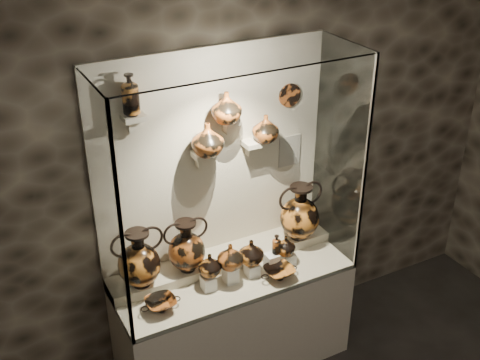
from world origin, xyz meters
name	(u,v)px	position (x,y,z in m)	size (l,w,h in m)	color
wall_back	(212,160)	(0.00, 2.50, 1.60)	(5.00, 0.02, 3.20)	black
plinth	(234,322)	(0.00, 2.18, 0.40)	(1.70, 0.60, 0.80)	beige
front_tier	(234,277)	(0.00, 2.18, 0.82)	(1.68, 0.58, 0.03)	#B7A98E
rear_tier	(223,260)	(0.00, 2.35, 0.85)	(1.70, 0.25, 0.10)	#B7A98E
back_panel	(212,160)	(0.00, 2.50, 1.60)	(1.70, 0.03, 1.60)	beige
glass_front	(255,200)	(0.00, 1.88, 1.60)	(1.70, 0.01, 1.60)	white
glass_left	(105,211)	(-0.85, 2.18, 1.60)	(0.01, 0.60, 1.60)	white
glass_right	(340,153)	(0.85, 2.18, 1.60)	(0.01, 0.60, 1.60)	white
glass_top	(232,59)	(0.00, 2.18, 2.40)	(1.70, 0.60, 0.01)	white
frame_post_left	(122,235)	(-0.84, 1.89, 1.60)	(0.02, 0.02, 1.60)	gray
frame_post_right	(365,170)	(0.84, 1.89, 1.60)	(0.02, 0.02, 1.60)	gray
pedestal_a	(208,283)	(-0.22, 2.13, 0.88)	(0.09, 0.09, 0.10)	silver
pedestal_b	(230,274)	(-0.05, 2.13, 0.90)	(0.09, 0.09, 0.13)	silver
pedestal_c	(252,269)	(0.12, 2.13, 0.88)	(0.09, 0.09, 0.09)	silver
pedestal_d	(271,261)	(0.28, 2.13, 0.89)	(0.09, 0.09, 0.12)	silver
pedestal_e	(288,258)	(0.42, 2.13, 0.87)	(0.09, 0.09, 0.08)	silver
bracket_ul	(134,117)	(-0.55, 2.42, 2.05)	(0.14, 0.12, 0.04)	beige
bracket_ca	(203,154)	(-0.10, 2.42, 1.70)	(0.14, 0.12, 0.04)	beige
bracket_cb	(230,121)	(0.10, 2.42, 1.90)	(0.10, 0.12, 0.04)	beige
bracket_cc	(253,143)	(0.28, 2.42, 1.70)	(0.14, 0.12, 0.04)	beige
amphora_left	(139,259)	(-0.64, 2.30, 1.11)	(0.33, 0.33, 0.42)	#BE6B24
amphora_mid	(186,246)	(-0.29, 2.32, 1.09)	(0.31, 0.31, 0.39)	#94481A
amphora_right	(300,212)	(0.61, 2.29, 1.12)	(0.35, 0.35, 0.44)	#BE6B24
jug_a	(210,265)	(-0.20, 2.14, 1.01)	(0.16, 0.16, 0.17)	#BE6B24
jug_b	(230,256)	(-0.06, 2.11, 1.05)	(0.18, 0.18, 0.19)	#94481A
jug_c	(251,252)	(0.12, 2.15, 1.01)	(0.18, 0.18, 0.19)	#BE6B24
jug_e	(285,245)	(0.40, 2.14, 0.99)	(0.14, 0.14, 0.15)	#BE6B24
lekythos_small	(276,243)	(0.31, 2.13, 1.04)	(0.07, 0.07, 0.17)	#94481A
kylix_left	(161,304)	(-0.59, 2.07, 0.88)	(0.26, 0.22, 0.10)	#94481A
kylix_right	(279,272)	(0.27, 2.00, 0.88)	(0.27, 0.23, 0.11)	#BE6B24
lekythos_tall	(130,93)	(-0.56, 2.41, 2.21)	(0.11, 0.11, 0.29)	#BE6B24
ovoid_vase_a	(207,139)	(-0.09, 2.36, 1.83)	(0.22, 0.22, 0.22)	#94481A
ovoid_vase_b	(226,107)	(0.05, 2.37, 2.02)	(0.20, 0.20, 0.21)	#94481A
ovoid_vase_c	(265,128)	(0.35, 2.38, 1.81)	(0.18, 0.18, 0.19)	#94481A
wall_plate	(290,95)	(0.59, 2.47, 1.98)	(0.17, 0.17, 0.02)	#B05422
info_placard	(289,151)	(0.61, 2.47, 1.55)	(0.18, 0.01, 0.24)	beige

